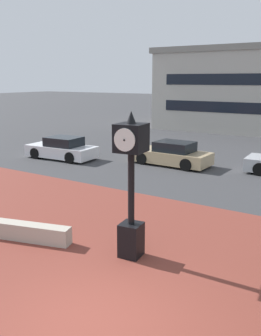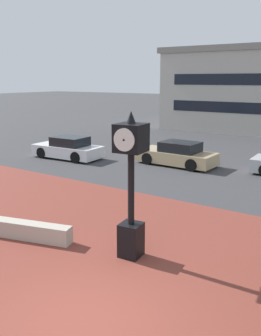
# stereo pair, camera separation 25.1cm
# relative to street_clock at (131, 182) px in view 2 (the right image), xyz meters

# --- Properties ---
(ground_plane) EXTENTS (200.00, 200.00, 0.00)m
(ground_plane) POSITION_rel_street_clock_xyz_m (0.85, -2.78, -2.01)
(ground_plane) COLOR #38383A
(plaza_brick_paving) EXTENTS (44.00, 11.57, 0.01)m
(plaza_brick_paving) POSITION_rel_street_clock_xyz_m (0.85, -0.99, -2.00)
(plaza_brick_paving) COLOR brown
(plaza_brick_paving) RESTS_ON ground
(planter_wall) EXTENTS (3.19, 1.23, 0.50)m
(planter_wall) POSITION_rel_street_clock_xyz_m (-3.31, -0.85, -1.76)
(planter_wall) COLOR #ADA393
(planter_wall) RESTS_ON ground
(street_clock) EXTENTS (0.77, 0.81, 3.79)m
(street_clock) POSITION_rel_street_clock_xyz_m (0.00, 0.00, 0.00)
(street_clock) COLOR black
(street_clock) RESTS_ON ground
(car_street_mid) EXTENTS (4.22, 2.01, 1.28)m
(car_street_mid) POSITION_rel_street_clock_xyz_m (-9.94, 8.23, -1.44)
(car_street_mid) COLOR silver
(car_street_mid) RESTS_ON ground
(car_street_distant) EXTENTS (4.34, 1.98, 1.28)m
(car_street_distant) POSITION_rel_street_clock_xyz_m (-3.82, 10.17, -1.44)
(car_street_distant) COLOR tan
(car_street_distant) RESTS_ON ground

